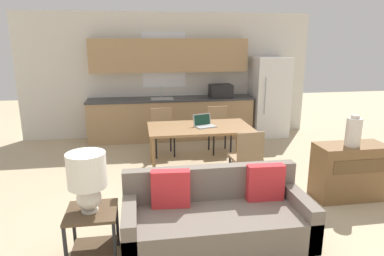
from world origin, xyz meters
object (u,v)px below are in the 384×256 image
at_px(refrigerator, 269,97).
at_px(vase, 354,132).
at_px(dining_chair_far_right, 219,127).
at_px(credenza, 349,171).
at_px(dining_chair_far_left, 163,129).
at_px(couch, 216,217).
at_px(dining_table, 200,130).
at_px(side_table, 93,227).
at_px(laptop, 204,123).
at_px(table_lamp, 87,177).
at_px(dining_chair_near_right, 247,155).

height_order(refrigerator, vase, refrigerator).
distance_m(refrigerator, dining_chair_far_right, 1.74).
bearing_deg(refrigerator, dining_chair_far_right, -144.67).
xyz_separation_m(credenza, dining_chair_far_left, (-2.37, 2.28, 0.11)).
bearing_deg(refrigerator, couch, -117.87).
xyz_separation_m(dining_table, credenza, (1.82, -1.41, -0.30)).
xyz_separation_m(dining_table, dining_chair_far_left, (-0.55, 0.86, -0.19)).
xyz_separation_m(side_table, credenza, (3.30, 0.89, 0.02)).
bearing_deg(vase, dining_chair_far_right, 118.48).
height_order(side_table, credenza, credenza).
distance_m(refrigerator, dining_table, 2.66).
bearing_deg(side_table, dining_chair_far_left, 73.68).
relative_size(refrigerator, credenza, 1.86).
bearing_deg(dining_chair_far_right, laptop, -122.21).
xyz_separation_m(couch, table_lamp, (-1.25, -0.06, 0.56)).
bearing_deg(dining_chair_far_left, laptop, -59.77).
height_order(side_table, dining_chair_near_right, dining_chair_near_right).
bearing_deg(vase, credenza, 50.84).
distance_m(vase, dining_chair_far_right, 2.67).
bearing_deg(credenza, dining_chair_far_left, 136.20).
xyz_separation_m(vase, dining_chair_near_right, (-1.24, 0.60, -0.47)).
height_order(couch, dining_chair_near_right, dining_chair_near_right).
xyz_separation_m(table_lamp, credenza, (3.31, 0.89, -0.51)).
height_order(credenza, laptop, laptop).
height_order(dining_chair_far_right, dining_chair_far_left, same).
distance_m(credenza, dining_chair_near_right, 1.40).
relative_size(dining_chair_far_left, laptop, 2.29).
bearing_deg(couch, refrigerator, 62.13).
height_order(refrigerator, couch, refrigerator).
xyz_separation_m(refrigerator, laptop, (-1.85, -1.82, -0.10)).
xyz_separation_m(dining_chair_far_right, dining_chair_near_right, (0.01, -1.70, 0.00)).
bearing_deg(dining_chair_far_right, dining_chair_far_left, 175.93).
bearing_deg(laptop, credenza, -56.33).
height_order(couch, dining_chair_far_left, dining_chair_far_left).
relative_size(dining_chair_far_right, laptop, 2.29).
distance_m(vase, dining_chair_far_left, 3.33).
distance_m(dining_chair_far_left, dining_chair_near_right, 2.04).
xyz_separation_m(vase, dining_chair_far_left, (-2.34, 2.32, -0.47)).
height_order(credenza, vase, vase).
bearing_deg(dining_table, laptop, 5.60).
height_order(side_table, vase, vase).
bearing_deg(side_table, credenza, 15.13).
bearing_deg(refrigerator, dining_table, -136.36).
bearing_deg(couch, credenza, 22.10).
relative_size(dining_table, laptop, 4.44).
relative_size(credenza, dining_chair_near_right, 1.08).
xyz_separation_m(table_lamp, dining_chair_near_right, (2.04, 1.45, -0.40)).
height_order(credenza, dining_chair_far_right, dining_chair_far_right).
height_order(refrigerator, dining_chair_far_right, refrigerator).
relative_size(table_lamp, dining_chair_far_left, 0.67).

